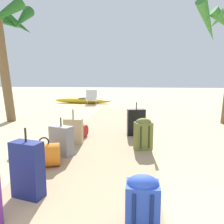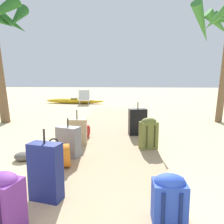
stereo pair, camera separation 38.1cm
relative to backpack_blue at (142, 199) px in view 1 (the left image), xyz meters
The scene contains 14 objects.
ground_plane 2.70m from the backpack_blue, 106.58° to the left, with size 60.00×60.00×0.00m, color #CCB789.
boardwalk 3.58m from the backpack_blue, 102.36° to the left, with size 1.98×9.21×0.08m, color tan.
backpack_blue is the anchor object (origin of this frame).
suitcase_tan 2.87m from the backpack_blue, 119.50° to the left, with size 0.39×0.17×0.73m.
suitcase_navy 1.36m from the backpack_blue, 164.93° to the left, with size 0.40×0.27×0.83m.
suitcase_grey 2.27m from the backpack_blue, 128.68° to the left, with size 0.45×0.34×0.69m.
duffel_bag_red 3.44m from the backpack_blue, 116.29° to the left, with size 0.55×0.36×0.40m.
duffel_bag_orange 1.96m from the backpack_blue, 140.48° to the left, with size 0.56×0.49×0.48m.
backpack_olive 2.29m from the backpack_blue, 88.73° to the left, with size 0.38×0.31×0.62m.
suitcase_black 3.37m from the backpack_blue, 91.70° to the left, with size 0.46×0.30×0.81m.
palm_tree_far_left 7.00m from the backpack_blue, 131.89° to the left, with size 1.98×2.09×3.82m.
lounge_chair 10.76m from the backpack_blue, 104.55° to the left, with size 0.84×1.59×0.81m.
kayak 11.15m from the backpack_blue, 107.26° to the left, with size 3.43×0.72×0.31m.
rock_left_far 2.84m from the backpack_blue, 142.32° to the left, with size 0.28×0.33×0.15m, color #5B5651.
Camera 1 is at (0.71, -0.81, 1.46)m, focal length 35.30 mm.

